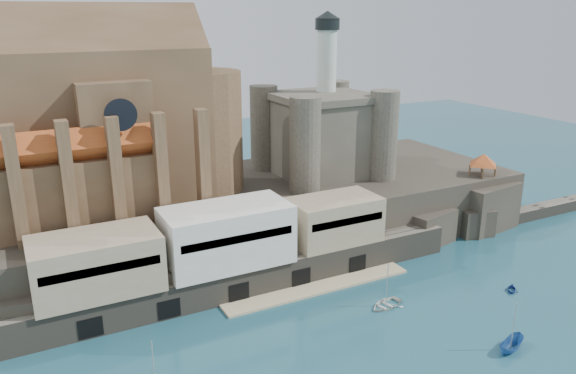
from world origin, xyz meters
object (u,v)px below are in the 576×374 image
Objects in this scene: pavilion at (483,161)px; boat_2 at (510,350)px; castle_keep at (322,130)px; church at (92,129)px.

boat_2 is at bearing -130.10° from pavilion.
castle_keep is 4.58× the size of pavilion.
castle_keep reaches higher than pavilion.
church is 40.39m from castle_keep.
pavilion is at bearing -56.87° from boat_2.
boat_2 is at bearing -91.73° from castle_keep.
church reaches higher than boat_2.
castle_keep is (40.21, -0.78, -3.81)m from church.
boat_2 is (-1.44, -47.57, -18.31)m from castle_keep.
pavilion is at bearing -13.48° from church.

